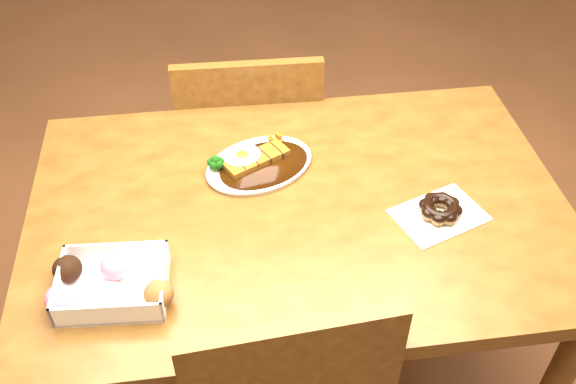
{
  "coord_description": "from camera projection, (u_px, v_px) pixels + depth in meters",
  "views": [
    {
      "loc": [
        -0.16,
        -1.02,
        1.74
      ],
      "look_at": [
        -0.03,
        -0.02,
        0.81
      ],
      "focal_mm": 40.0,
      "sensor_mm": 36.0,
      "label": 1
    }
  ],
  "objects": [
    {
      "name": "donut_box",
      "position": [
        109.0,
        283.0,
        1.23
      ],
      "size": [
        0.24,
        0.17,
        0.06
      ],
      "rotation": [
        0.0,
        0.0,
        -0.07
      ],
      "color": "white",
      "rests_on": "table"
    },
    {
      "name": "katsu_curry_plate",
      "position": [
        257.0,
        163.0,
        1.52
      ],
      "size": [
        0.31,
        0.27,
        0.05
      ],
      "rotation": [
        0.0,
        0.0,
        0.42
      ],
      "color": "white",
      "rests_on": "table"
    },
    {
      "name": "table",
      "position": [
        299.0,
        234.0,
        1.5
      ],
      "size": [
        1.2,
        0.8,
        0.75
      ],
      "color": "#502E10",
      "rests_on": "ground"
    },
    {
      "name": "pon_de_ring",
      "position": [
        440.0,
        209.0,
        1.39
      ],
      "size": [
        0.23,
        0.19,
        0.04
      ],
      "rotation": [
        0.0,
        0.0,
        0.36
      ],
      "color": "silver",
      "rests_on": "table"
    },
    {
      "name": "chair_far",
      "position": [
        250.0,
        152.0,
        2.0
      ],
      "size": [
        0.43,
        0.43,
        0.87
      ],
      "rotation": [
        0.0,
        0.0,
        3.11
      ],
      "color": "#502E10",
      "rests_on": "ground"
    },
    {
      "name": "ground",
      "position": [
        296.0,
        383.0,
        1.94
      ],
      "size": [
        6.0,
        6.0,
        0.0
      ],
      "primitive_type": "plane",
      "color": "brown",
      "rests_on": "ground"
    }
  ]
}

